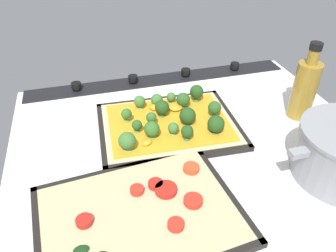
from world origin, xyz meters
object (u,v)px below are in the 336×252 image
Objects in this scene: broccoli_pizza at (170,120)px; veggie_pizza_back at (141,213)px; baking_tray_front at (168,127)px; baking_tray_back at (139,216)px; oil_bottle at (305,88)px.

veggie_pizza_back is (12.32, 24.70, -1.22)cm from broccoli_pizza.
baking_tray_back is at bearing 63.74° from baking_tray_front.
broccoli_pizza reaches higher than veggie_pizza_back.
baking_tray_back is at bearing 62.97° from broccoli_pizza.
oil_bottle reaches higher than broccoli_pizza.
baking_tray_front is 0.91× the size of baking_tray_back.
broccoli_pizza is at bearing -116.51° from veggie_pizza_back.
broccoli_pizza is 27.63cm from veggie_pizza_back.
oil_bottle reaches higher than baking_tray_front.
baking_tray_back is 51.25cm from oil_bottle.
oil_bottle is at bearing 173.97° from broccoli_pizza.
veggie_pizza_back is (-0.35, -0.14, 0.68)cm from baking_tray_back.
oil_bottle is at bearing -155.10° from veggie_pizza_back.
oil_bottle reaches higher than veggie_pizza_back.
broccoli_pizza is 0.85× the size of baking_tray_back.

